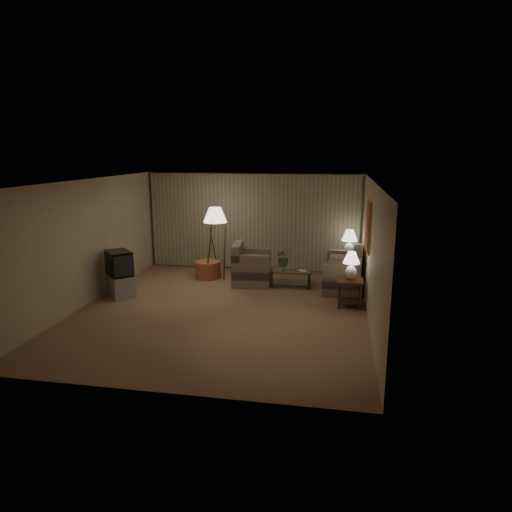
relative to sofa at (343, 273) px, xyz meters
The scene contains 16 objects.
ground 3.23m from the sofa, 141.17° to the right, with size 7.00×7.00×0.00m, color #A3745A.
room_shell 2.87m from the sofa, 168.49° to the right, with size 6.04×7.02×2.72m.
sofa is the anchor object (origin of this frame).
armchair 2.25m from the sofa, behind, with size 1.15×1.11×0.82m.
side_table_near 1.36m from the sofa, 83.66° to the right, with size 0.54×0.54×0.60m.
side_table_far 0.90m from the sofa, 80.41° to the left, with size 0.49×0.42×0.60m.
table_lamp_near 1.48m from the sofa, 83.66° to the right, with size 0.35×0.35×0.61m.
table_lamp_far 1.10m from the sofa, 80.41° to the left, with size 0.41×0.41×0.70m.
coffee_table 1.29m from the sofa, behind, with size 1.10×0.60×0.41m.
tv_cabinet 5.29m from the sofa, 162.76° to the right, with size 0.86×0.87×0.50m, color #97979A.
crt_tv 5.30m from the sofa, 162.76° to the right, with size 0.80×0.81×0.57m, color black.
floor_lamp 3.34m from the sofa, behind, with size 0.61×0.61×1.87m.
ottoman 3.51m from the sofa, behind, with size 0.67×0.67×0.45m, color #B2593C.
vase 1.44m from the sofa, behind, with size 0.14×0.14×0.14m, color silver.
flowers 1.49m from the sofa, behind, with size 0.40×0.35×0.45m, color #476A2F.
book 1.05m from the sofa, 169.05° to the right, with size 0.17×0.24×0.02m, color olive.
Camera 1 is at (2.33, -8.93, 3.29)m, focal length 32.00 mm.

